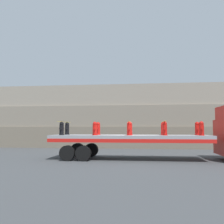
% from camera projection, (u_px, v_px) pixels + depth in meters
% --- Properties ---
extents(ground_plane, '(120.00, 120.00, 0.00)m').
position_uv_depth(ground_plane, '(130.00, 159.00, 14.37)').
color(ground_plane, '#3F4244').
extents(rock_cliff, '(60.00, 3.30, 5.78)m').
position_uv_depth(rock_cliff, '(134.00, 117.00, 23.53)').
color(rock_cliff, '#706656').
rests_on(rock_cliff, ground_plane).
extents(flatbed_trailer, '(9.03, 2.52, 1.40)m').
position_uv_depth(flatbed_trailer, '(121.00, 139.00, 14.50)').
color(flatbed_trailer, gray).
rests_on(flatbed_trailer, ground_plane).
extents(fire_hydrant_black_near_0, '(0.32, 0.53, 0.77)m').
position_uv_depth(fire_hydrant_black_near_0, '(62.00, 129.00, 14.43)').
color(fire_hydrant_black_near_0, black).
rests_on(fire_hydrant_black_near_0, flatbed_trailer).
extents(fire_hydrant_black_far_0, '(0.32, 0.53, 0.77)m').
position_uv_depth(fire_hydrant_black_far_0, '(67.00, 129.00, 15.48)').
color(fire_hydrant_black_far_0, black).
rests_on(fire_hydrant_black_far_0, flatbed_trailer).
extents(fire_hydrant_red_near_1, '(0.32, 0.53, 0.77)m').
position_uv_depth(fire_hydrant_red_near_1, '(95.00, 129.00, 14.19)').
color(fire_hydrant_red_near_1, red).
rests_on(fire_hydrant_red_near_1, flatbed_trailer).
extents(fire_hydrant_red_far_1, '(0.32, 0.53, 0.77)m').
position_uv_depth(fire_hydrant_red_far_1, '(98.00, 129.00, 15.25)').
color(fire_hydrant_red_far_1, red).
rests_on(fire_hydrant_red_far_1, flatbed_trailer).
extents(fire_hydrant_red_near_2, '(0.32, 0.53, 0.77)m').
position_uv_depth(fire_hydrant_red_near_2, '(129.00, 129.00, 13.96)').
color(fire_hydrant_red_near_2, red).
rests_on(fire_hydrant_red_near_2, flatbed_trailer).
extents(fire_hydrant_red_far_2, '(0.32, 0.53, 0.77)m').
position_uv_depth(fire_hydrant_red_far_2, '(130.00, 129.00, 15.01)').
color(fire_hydrant_red_far_2, red).
rests_on(fire_hydrant_red_far_2, flatbed_trailer).
extents(fire_hydrant_red_near_3, '(0.32, 0.53, 0.77)m').
position_uv_depth(fire_hydrant_red_near_3, '(165.00, 129.00, 13.72)').
color(fire_hydrant_red_near_3, red).
rests_on(fire_hydrant_red_near_3, flatbed_trailer).
extents(fire_hydrant_red_far_3, '(0.32, 0.53, 0.77)m').
position_uv_depth(fire_hydrant_red_far_3, '(163.00, 129.00, 14.78)').
color(fire_hydrant_red_far_3, red).
rests_on(fire_hydrant_red_far_3, flatbed_trailer).
extents(fire_hydrant_red_near_4, '(0.32, 0.53, 0.77)m').
position_uv_depth(fire_hydrant_red_near_4, '(201.00, 129.00, 13.49)').
color(fire_hydrant_red_near_4, red).
rests_on(fire_hydrant_red_near_4, flatbed_trailer).
extents(fire_hydrant_red_far_4, '(0.32, 0.53, 0.77)m').
position_uv_depth(fire_hydrant_red_far_4, '(197.00, 129.00, 14.54)').
color(fire_hydrant_red_far_4, red).
rests_on(fire_hydrant_red_far_4, flatbed_trailer).
extents(cargo_strap_rear, '(0.05, 2.61, 0.01)m').
position_uv_depth(cargo_strap_rear, '(65.00, 122.00, 14.98)').
color(cargo_strap_rear, yellow).
rests_on(cargo_strap_rear, fire_hydrant_black_near_0).
extents(cargo_strap_middle, '(0.05, 2.61, 0.01)m').
position_uv_depth(cargo_strap_middle, '(130.00, 122.00, 14.51)').
color(cargo_strap_middle, yellow).
rests_on(cargo_strap_middle, fire_hydrant_red_near_2).
extents(cargo_strap_front, '(0.05, 2.61, 0.01)m').
position_uv_depth(cargo_strap_front, '(164.00, 122.00, 14.28)').
color(cargo_strap_front, yellow).
rests_on(cargo_strap_front, fire_hydrant_red_near_3).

